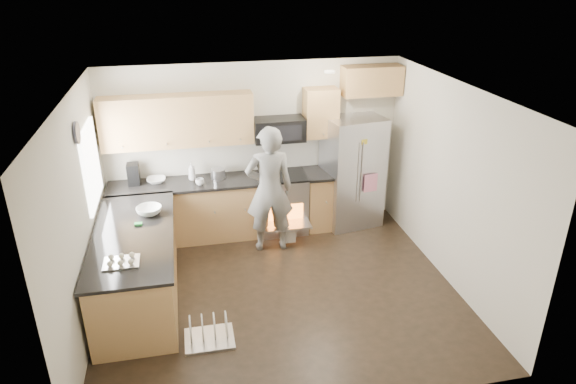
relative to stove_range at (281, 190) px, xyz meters
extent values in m
plane|color=black|center=(-0.35, -1.69, -0.68)|extent=(4.50, 4.50, 0.00)
cube|color=beige|center=(-0.35, 0.31, 0.62)|extent=(4.50, 0.04, 2.60)
cube|color=beige|center=(-0.35, -3.69, 0.62)|extent=(4.50, 0.04, 2.60)
cube|color=beige|center=(-2.60, -1.69, 0.62)|extent=(0.04, 4.00, 2.60)
cube|color=beige|center=(1.90, -1.69, 0.62)|extent=(0.04, 4.00, 2.60)
cube|color=white|center=(-0.35, -1.69, 1.92)|extent=(4.50, 4.00, 0.04)
cube|color=white|center=(-2.58, -0.69, 0.87)|extent=(0.04, 1.00, 1.00)
cylinder|color=#FCE9CA|center=(0.55, -0.59, 1.91)|extent=(0.14, 0.14, 0.02)
cylinder|color=#474754|center=(-2.57, -1.24, 1.47)|extent=(0.03, 0.26, 0.26)
cube|color=#A78143|center=(-1.48, 0.01, -0.24)|extent=(2.15, 0.60, 0.87)
cube|color=black|center=(-1.48, 0.00, 0.23)|extent=(2.19, 0.64, 0.04)
cube|color=#A78143|center=(0.65, 0.01, -0.24)|extent=(0.50, 0.60, 0.87)
cube|color=black|center=(0.65, 0.00, 0.23)|extent=(0.54, 0.64, 0.04)
cube|color=#A78143|center=(-1.47, 0.14, 1.15)|extent=(2.16, 0.33, 0.74)
cube|color=#A78143|center=(0.65, 0.14, 1.15)|extent=(0.50, 0.33, 0.74)
cube|color=#A78143|center=(1.43, 0.14, 1.60)|extent=(0.90, 0.33, 0.44)
imported|color=silver|center=(-1.85, 0.10, 0.28)|extent=(0.28, 0.28, 0.07)
imported|color=silver|center=(-1.33, 0.10, 0.39)|extent=(0.11, 0.11, 0.27)
imported|color=silver|center=(-1.23, -0.13, 0.30)|extent=(0.12, 0.12, 0.10)
cylinder|color=#B7B7BC|center=(-0.94, 0.07, 0.32)|extent=(0.22, 0.22, 0.15)
cube|color=black|center=(-2.17, 0.10, 0.41)|extent=(0.17, 0.20, 0.32)
cylinder|color=#B7B7BC|center=(0.81, -0.01, 0.28)|extent=(0.09, 0.09, 0.07)
cube|color=#A78143|center=(-2.10, -1.44, -0.24)|extent=(0.90, 2.30, 0.87)
cube|color=black|center=(-2.10, -1.44, 0.23)|extent=(0.96, 2.36, 0.04)
imported|color=white|center=(-1.92, -0.96, 0.30)|extent=(0.32, 0.32, 0.10)
cube|color=green|center=(-2.04, -1.25, 0.26)|extent=(0.09, 0.06, 0.03)
cube|color=#B7B7BC|center=(-2.17, -2.12, 0.29)|extent=(0.38, 0.29, 0.08)
cube|color=#B7B7BC|center=(0.00, -0.01, -0.23)|extent=(0.76, 0.62, 0.90)
cube|color=black|center=(0.00, -0.01, 0.24)|extent=(0.76, 0.60, 0.03)
cube|color=orange|center=(0.00, -0.33, -0.28)|extent=(0.56, 0.02, 0.34)
cube|color=#B7B7BC|center=(0.00, -0.49, -0.36)|extent=(0.70, 0.34, 0.03)
cube|color=white|center=(0.00, -0.54, -0.50)|extent=(0.24, 0.03, 0.28)
cube|color=black|center=(0.00, 0.11, 0.94)|extent=(0.76, 0.40, 0.34)
cube|color=#B7B7BC|center=(1.15, 0.01, 0.20)|extent=(0.97, 0.81, 1.76)
cylinder|color=#B7B7BC|center=(1.12, -0.34, 0.33)|extent=(0.02, 0.02, 0.96)
cylinder|color=#B7B7BC|center=(1.18, -0.34, 0.33)|extent=(0.02, 0.02, 0.96)
cube|color=pink|center=(1.34, -0.33, 0.14)|extent=(0.23, 0.05, 0.29)
cube|color=#94B1EC|center=(0.98, -0.33, 0.62)|extent=(0.17, 0.04, 0.21)
imported|color=gray|center=(-0.27, -0.54, 0.26)|extent=(0.69, 0.47, 1.88)
cube|color=#B7B7BC|center=(-1.31, -2.45, -0.66)|extent=(0.55, 0.44, 0.03)
cylinder|color=silver|center=(-1.50, -2.45, -0.49)|extent=(0.02, 0.31, 0.31)
cylinder|color=silver|center=(-1.37, -2.45, -0.49)|extent=(0.02, 0.31, 0.31)
cylinder|color=silver|center=(-1.24, -2.45, -0.49)|extent=(0.02, 0.31, 0.31)
cylinder|color=silver|center=(-1.11, -2.45, -0.49)|extent=(0.02, 0.31, 0.31)
camera|label=1|loc=(-1.38, -7.14, 3.21)|focal=32.00mm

